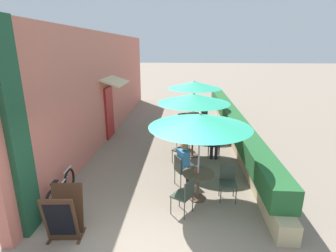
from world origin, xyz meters
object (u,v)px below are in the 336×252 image
Objects in this scene: seated_patron_near_back at (185,162)px; menu_board at (64,214)px; patio_umbrella_near at (200,121)px; coffee_cup_mid at (188,134)px; bicycle_leaning at (61,191)px; coffee_cup_near at (196,171)px; cafe_chair_near_left at (185,194)px; cafe_chair_near_back at (181,168)px; cafe_chair_mid_back at (182,149)px; cafe_chair_near_right at (228,180)px; seated_patron_mid_left at (214,138)px; patio_table_near at (198,180)px; patio_table_mid at (192,142)px; cafe_chair_mid_right at (181,136)px; coffee_cup_far at (193,114)px; patio_umbrella_far at (194,85)px; cafe_chair_far_left at (181,120)px; patio_umbrella_mid at (194,98)px; cafe_chair_mid_left at (214,142)px; patio_table_far at (194,118)px; cafe_chair_far_right at (206,116)px.

menu_board is at bearing -75.34° from seated_patron_near_back.
patio_umbrella_near is 26.56× the size of coffee_cup_mid.
coffee_cup_near is at bearing 4.47° from bicycle_leaning.
cafe_chair_near_back is at bearing 35.94° from cafe_chair_near_left.
cafe_chair_mid_back is at bearing 101.75° from patio_umbrella_near.
cafe_chair_near_left is 2.99m from bicycle_leaning.
seated_patron_mid_left reaches higher than cafe_chair_near_right.
patio_table_near is 1.00× the size of patio_table_mid.
coffee_cup_far is (0.49, 2.42, 0.24)m from cafe_chair_mid_right.
menu_board is at bearing -64.67° from bicycle_leaning.
seated_patron_mid_left is at bearing -79.27° from patio_umbrella_far.
coffee_cup_mid is 2.66m from cafe_chair_far_left.
cafe_chair_near_left is 6.71m from patio_umbrella_far.
coffee_cup_far is (0.33, 6.41, 0.24)m from cafe_chair_near_left.
patio_umbrella_mid reaches higher than cafe_chair_mid_back.
patio_umbrella_mid is (0.34, 2.09, 1.51)m from cafe_chair_near_back.
cafe_chair_mid_left is at bearing -97.72° from cafe_chair_far_left.
coffee_cup_near is at bearing -86.54° from coffee_cup_mid.
cafe_chair_far_left is (-0.55, 5.41, -0.00)m from patio_table_near.
cafe_chair_near_right is at bearing 95.67° from cafe_chair_mid_left.
seated_patron_mid_left is 1.44× the size of cafe_chair_far_left.
patio_umbrella_near is at bearing 25.58° from menu_board.
cafe_chair_mid_left is 0.36× the size of patio_umbrella_far.
seated_patron_near_back is at bearing -96.92° from patio_umbrella_mid.
patio_table_near is at bearing -134.18° from cafe_chair_mid_back.
cafe_chair_far_left is at bearing 61.59° from bicycle_leaning.
patio_umbrella_near is (0.00, 0.00, 1.51)m from patio_table_near.
patio_umbrella_mid is 3.03× the size of patio_table_far.
seated_patron_mid_left reaches higher than cafe_chair_far_right.
cafe_chair_mid_left is at bearing 1.88° from patio_table_mid.
cafe_chair_near_back is (-1.16, 0.54, 0.00)m from cafe_chair_near_right.
patio_table_mid is 0.29m from coffee_cup_mid.
coffee_cup_near is 0.10× the size of cafe_chair_far_left.
patio_umbrella_far is at bearing 142.85° from cafe_chair_mid_right.
cafe_chair_mid_back is at bearing 53.31° from menu_board.
coffee_cup_near is 1.00× the size of coffee_cup_mid.
cafe_chair_mid_right is 0.36× the size of patio_umbrella_far.
cafe_chair_near_back is at bearing 65.81° from seated_patron_mid_left.
bicycle_leaning reaches higher than patio_table_near.
patio_table_near is at bearing 25.58° from menu_board.
coffee_cup_far is (-0.02, -0.12, 0.24)m from patio_table_far.
cafe_chair_far_right is 0.86m from coffee_cup_far.
cafe_chair_near_right is at bearing -82.80° from coffee_cup_far.
patio_table_near is 6.34m from cafe_chair_far_right.
patio_umbrella_near reaches higher than cafe_chair_far_left.
coffee_cup_near is at bearing -135.81° from cafe_chair_mid_back.
seated_patron_near_back reaches higher than cafe_chair_mid_right.
cafe_chair_mid_right is at bearing 98.00° from patio_umbrella_near.
cafe_chair_mid_left is at bearing 124.01° from cafe_chair_near_back.
coffee_cup_far is at bearing 88.21° from patio_table_mid.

